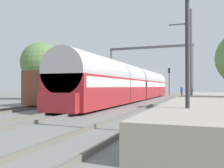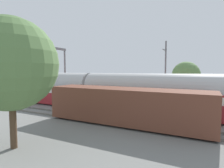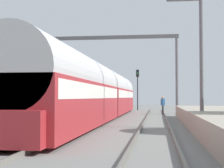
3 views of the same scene
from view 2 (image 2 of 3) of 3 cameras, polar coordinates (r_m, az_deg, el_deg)
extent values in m
plane|color=slate|center=(18.33, 25.26, -9.72)|extent=(120.00, 120.00, 0.00)
cube|color=#67645B|center=(13.50, 24.60, -14.37)|extent=(0.08, 60.00, 0.16)
cube|color=#67645B|center=(14.86, 24.84, -12.64)|extent=(0.08, 60.00, 0.16)
cube|color=#67645B|center=(17.61, 25.20, -10.02)|extent=(0.08, 60.00, 0.16)
cube|color=#67645B|center=(19.01, 25.34, -8.98)|extent=(0.08, 60.00, 0.16)
cube|color=#67645B|center=(21.80, 25.56, -7.32)|extent=(0.08, 60.00, 0.16)
cube|color=#67645B|center=(23.21, 25.65, -6.64)|extent=(0.08, 60.00, 0.16)
cube|color=#A39989|center=(26.31, 21.47, -4.45)|extent=(4.40, 28.00, 0.90)
cube|color=maroon|center=(18.45, 15.06, -5.38)|extent=(2.90, 16.00, 2.20)
cube|color=silver|center=(18.35, 15.10, -3.44)|extent=(2.93, 15.36, 0.64)
cylinder|color=#B5B5B5|center=(18.28, 15.14, -1.35)|extent=(2.84, 16.00, 2.84)
cube|color=maroon|center=(27.00, -21.31, -2.49)|extent=(2.90, 16.00, 2.20)
cube|color=silver|center=(26.93, -21.35, -1.16)|extent=(2.93, 15.36, 0.64)
cylinder|color=#B5B5B5|center=(26.88, -21.38, 0.26)|extent=(2.84, 16.00, 2.84)
cube|color=brown|center=(14.93, 4.22, -6.53)|extent=(2.80, 13.00, 2.70)
cube|color=black|center=(15.22, 4.20, -11.34)|extent=(2.52, 11.96, 0.10)
cylinder|color=#323232|center=(30.17, -13.64, -3.23)|extent=(0.24, 0.24, 0.85)
cube|color=#285684|center=(30.09, -13.67, -1.83)|extent=(0.40, 0.47, 0.64)
sphere|color=tan|center=(30.04, -13.68, -0.99)|extent=(0.24, 0.24, 0.24)
cylinder|color=#2D2D33|center=(35.71, -29.37, 0.13)|extent=(0.14, 0.14, 4.14)
cube|color=black|center=(35.65, -29.52, 4.17)|extent=(0.36, 0.20, 0.90)
sphere|color=#19D133|center=(35.55, -29.41, 4.17)|extent=(0.16, 0.16, 0.16)
cylinder|color=#5C595D|center=(32.01, -14.21, 3.15)|extent=(0.28, 0.28, 7.50)
cube|color=#5C595D|center=(27.79, -23.08, 10.91)|extent=(12.97, 0.24, 0.36)
cylinder|color=#5C595D|center=(24.95, 16.04, 3.41)|extent=(0.20, 0.20, 8.00)
cube|color=#5C595D|center=(24.20, 15.77, 10.03)|extent=(1.80, 0.10, 0.10)
cylinder|color=#4C3826|center=(11.75, -28.04, -10.68)|extent=(0.36, 0.36, 2.75)
sphere|color=#557842|center=(11.39, -28.62, 5.38)|extent=(5.02, 5.02, 5.02)
cylinder|color=#4C3826|center=(28.39, 21.56, -2.59)|extent=(0.36, 0.36, 2.12)
sphere|color=#557842|center=(28.21, 21.70, 2.48)|extent=(3.87, 3.87, 3.87)
camera|label=1|loc=(30.10, 59.37, -2.98)|focal=39.15mm
camera|label=3|loc=(26.47, 59.17, -3.60)|focal=56.54mm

